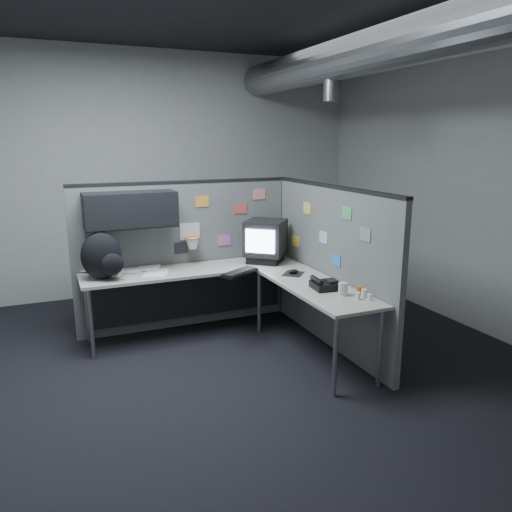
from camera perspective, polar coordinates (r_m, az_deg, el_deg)
name	(u,v)px	position (r m, az deg, el deg)	size (l,w,h in m)	color
room	(294,135)	(4.46, 4.34, 13.61)	(5.62, 5.62, 3.22)	black
partition_back	(172,241)	(5.44, -9.54, 1.73)	(2.44, 0.42, 1.63)	#5B5D5B
partition_right	(330,266)	(5.07, 8.45, -1.14)	(0.07, 2.23, 1.63)	#5B5D5B
desk	(225,284)	(5.14, -3.61, -3.17)	(2.31, 2.11, 0.73)	#A4A194
monitor	(266,240)	(5.51, 1.10, 1.79)	(0.57, 0.57, 0.47)	black
keyboard	(240,272)	(5.04, -1.88, -1.89)	(0.46, 0.36, 0.04)	black
mouse	(293,272)	(5.06, 4.29, -1.88)	(0.29, 0.29, 0.05)	black
phone	(324,285)	(4.59, 7.79, -3.25)	(0.23, 0.25, 0.11)	black
bottles	(362,294)	(4.39, 12.01, -4.25)	(0.13, 0.19, 0.08)	silver
cup	(343,289)	(4.42, 9.90, -3.74)	(0.08, 0.08, 0.11)	beige
papers	(125,270)	(5.34, -14.79, -1.55)	(0.88, 0.79, 0.02)	white
backpack	(102,256)	(5.04, -17.15, -0.03)	(0.43, 0.39, 0.47)	black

